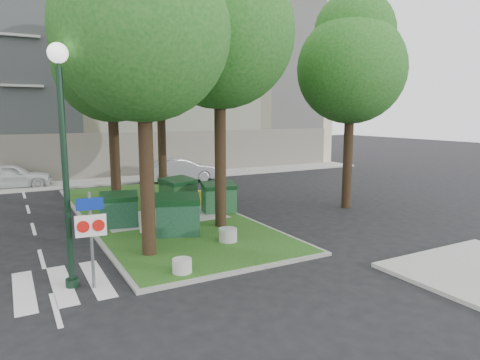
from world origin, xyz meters
TOP-DOWN VIEW (x-y plane):
  - ground at (0.00, 0.00)m, footprint 120.00×120.00m
  - median_island at (0.50, 8.00)m, footprint 6.00×16.00m
  - median_kerb at (0.50, 8.00)m, footprint 6.30×16.30m
  - building_sidewalk at (0.00, 18.50)m, footprint 42.00×3.00m
  - zebra_crossing at (-3.75, 1.50)m, footprint 5.00×3.00m
  - apartment_building at (0.00, 26.00)m, footprint 41.00×12.00m
  - tree_median_near_left at (-1.41, 2.56)m, footprint 5.20×5.20m
  - tree_median_near_right at (2.09, 4.56)m, footprint 5.60×5.60m
  - tree_median_mid at (-0.91, 9.06)m, footprint 4.80×4.80m
  - tree_median_far at (2.29, 12.06)m, footprint 5.80×5.80m
  - tree_street_right at (9.09, 5.06)m, footprint 5.00×5.00m
  - dumpster_a at (-1.51, 6.37)m, footprint 1.63×1.30m
  - dumpster_b at (0.09, 4.18)m, footprint 1.87×1.58m
  - dumpster_c at (1.69, 8.30)m, footprint 1.87×1.62m
  - dumpster_d at (3.00, 6.70)m, footprint 1.63×1.29m
  - bollard_left at (-1.18, 0.50)m, footprint 0.54×0.54m
  - bollard_right at (1.28, 2.50)m, footprint 0.64×0.64m
  - bollard_mid at (-0.84, 5.00)m, footprint 0.51×0.51m
  - litter_bin at (2.89, 8.57)m, footprint 0.38×0.38m
  - street_lamp at (-3.97, 1.21)m, footprint 0.49×0.49m
  - traffic_sign_pole at (-3.49, 0.84)m, footprint 0.76×0.14m
  - car_white at (-5.07, 18.71)m, footprint 4.78×2.32m
  - car_silver at (4.80, 16.21)m, footprint 4.82×1.75m

SIDE VIEW (x-z plane):
  - ground at x=0.00m, z-range 0.00..0.00m
  - zebra_crossing at x=-3.75m, z-range 0.00..0.01m
  - median_kerb at x=0.50m, z-range 0.00..0.10m
  - median_island at x=0.50m, z-range 0.00..0.12m
  - building_sidewalk at x=0.00m, z-range 0.00..0.12m
  - bollard_mid at x=-0.84m, z-range 0.12..0.48m
  - bollard_left at x=-1.18m, z-range 0.12..0.51m
  - bollard_right at x=1.28m, z-range 0.12..0.57m
  - litter_bin at x=2.89m, z-range 0.12..0.78m
  - dumpster_a at x=-1.51m, z-range 0.09..1.43m
  - dumpster_d at x=3.00m, z-range 0.09..1.45m
  - car_white at x=-5.07m, z-range 0.00..1.57m
  - car_silver at x=4.80m, z-range 0.00..1.58m
  - dumpster_c at x=1.69m, z-range 0.09..1.54m
  - dumpster_b at x=0.09m, z-range 0.09..1.57m
  - traffic_sign_pole at x=-3.49m, z-range 0.36..2.91m
  - street_lamp at x=-3.97m, z-range 0.80..6.98m
  - tree_median_mid at x=-0.91m, z-range 1.98..11.97m
  - tree_street_right at x=9.09m, z-range 1.95..12.02m
  - tree_median_near_left at x=-1.41m, z-range 2.05..12.58m
  - tree_median_near_right at x=2.09m, z-range 2.26..13.72m
  - apartment_building at x=0.00m, z-range 0.00..16.00m
  - tree_median_far at x=2.29m, z-range 2.36..14.28m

